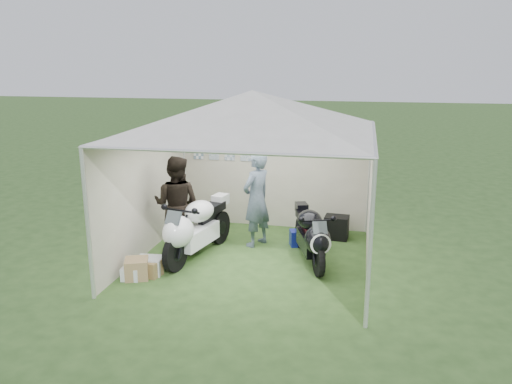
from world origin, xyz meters
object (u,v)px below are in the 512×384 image
at_px(paddock_stand, 301,238).
at_px(person_blue_jacket, 257,199).
at_px(crate_0, 150,265).
at_px(crate_1, 137,269).
at_px(person_dark_jacket, 176,205).
at_px(motorcycle_white, 195,227).
at_px(canopy_tent, 253,116).
at_px(crate_3, 149,268).
at_px(crate_2, 131,273).
at_px(equipment_box, 336,227).
at_px(motorcycle_black, 311,234).

height_order(paddock_stand, person_blue_jacket, person_blue_jacket).
relative_size(crate_0, crate_1, 1.15).
bearing_deg(crate_0, person_dark_jacket, 85.49).
bearing_deg(motorcycle_white, canopy_tent, 22.37).
relative_size(crate_1, crate_3, 0.93).
bearing_deg(canopy_tent, paddock_stand, 49.44).
distance_m(paddock_stand, crate_3, 3.00).
height_order(crate_0, crate_3, crate_0).
distance_m(crate_2, crate_3, 0.31).
distance_m(paddock_stand, crate_0, 2.97).
bearing_deg(crate_3, equipment_box, 40.41).
height_order(canopy_tent, paddock_stand, canopy_tent).
height_order(motorcycle_white, crate_1, motorcycle_white).
relative_size(paddock_stand, crate_1, 1.11).
height_order(motorcycle_white, equipment_box, motorcycle_white).
xyz_separation_m(person_dark_jacket, crate_3, (-0.07, -1.17, -0.78)).
bearing_deg(crate_0, motorcycle_white, 56.91).
relative_size(canopy_tent, crate_1, 15.33).
relative_size(motorcycle_white, motorcycle_black, 1.15).
bearing_deg(crate_2, person_dark_jacket, 78.49).
xyz_separation_m(equipment_box, crate_2, (-3.15, -2.72, -0.13)).
height_order(motorcycle_black, person_dark_jacket, person_dark_jacket).
distance_m(motorcycle_white, person_dark_jacket, 0.61).
height_order(person_blue_jacket, crate_1, person_blue_jacket).
xyz_separation_m(paddock_stand, equipment_box, (0.65, 0.55, 0.08)).
distance_m(motorcycle_black, person_dark_jacket, 2.53).
height_order(motorcycle_black, paddock_stand, motorcycle_black).
bearing_deg(motorcycle_black, equipment_box, 56.16).
relative_size(motorcycle_white, crate_0, 5.03).
bearing_deg(person_dark_jacket, crate_0, 85.88).
xyz_separation_m(motorcycle_white, paddock_stand, (1.77, 1.06, -0.44)).
xyz_separation_m(canopy_tent, crate_3, (-1.54, -1.07, -2.44)).
bearing_deg(paddock_stand, motorcycle_white, -149.18).
bearing_deg(person_dark_jacket, canopy_tent, 176.72).
distance_m(motorcycle_black, crate_0, 2.82).
bearing_deg(motorcycle_white, crate_2, -110.87).
relative_size(paddock_stand, crate_0, 0.96).
xyz_separation_m(paddock_stand, crate_3, (-2.29, -1.95, -0.02)).
height_order(canopy_tent, motorcycle_black, canopy_tent).
bearing_deg(person_blue_jacket, crate_2, -11.16).
height_order(canopy_tent, crate_0, canopy_tent).
xyz_separation_m(motorcycle_black, person_blue_jacket, (-1.13, 0.68, 0.40)).
distance_m(crate_1, crate_2, 0.12).
height_order(person_dark_jacket, equipment_box, person_dark_jacket).
distance_m(canopy_tent, crate_2, 3.29).
bearing_deg(crate_0, canopy_tent, 32.62).
relative_size(paddock_stand, equipment_box, 0.88).
bearing_deg(crate_2, paddock_stand, 40.95).
xyz_separation_m(canopy_tent, crate_1, (-1.68, -1.21, -2.41)).
bearing_deg(crate_1, paddock_stand, 40.69).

